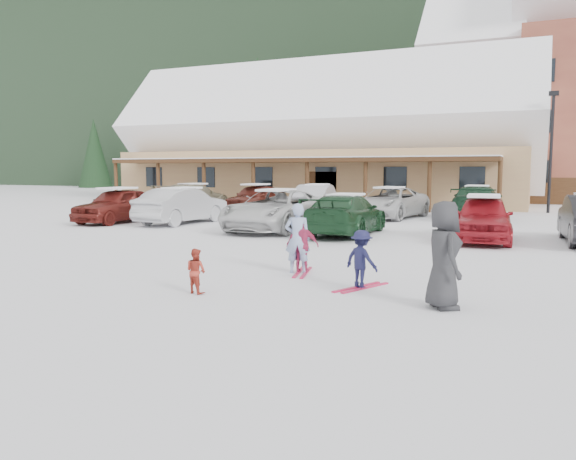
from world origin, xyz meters
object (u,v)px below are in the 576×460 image
at_px(parked_car_2, 276,210).
at_px(parked_car_8, 256,198).
at_px(day_lodge, 321,147).
at_px(child_magenta, 303,245).
at_px(parked_car_4, 483,218).
at_px(parked_car_7, 193,196).
at_px(parked_car_10, 389,203).
at_px(adult_skier, 298,238).
at_px(child_navy, 361,259).
at_px(parked_car_11, 477,202).
at_px(parked_car_9, 317,199).
at_px(toddler_red, 196,271).
at_px(parked_car_3, 346,215).
at_px(lamp_post, 551,145).
at_px(parked_car_0, 118,205).
at_px(bystander_dark, 443,255).
at_px(parked_car_1, 182,206).

bearing_deg(parked_car_2, parked_car_8, 122.82).
height_order(day_lodge, child_magenta, day_lodge).
bearing_deg(day_lodge, child_magenta, -70.33).
distance_m(parked_car_4, parked_car_7, 19.05).
relative_size(parked_car_4, parked_car_10, 0.82).
xyz_separation_m(adult_skier, parked_car_10, (-1.56, 15.09, -0.05)).
relative_size(child_navy, parked_car_7, 0.22).
relative_size(parked_car_2, parked_car_7, 1.09).
bearing_deg(parked_car_10, parked_car_11, 24.66).
distance_m(parked_car_4, parked_car_9, 12.50).
distance_m(toddler_red, parked_car_3, 10.35).
bearing_deg(parked_car_4, lamp_post, 77.36).
distance_m(adult_skier, parked_car_0, 14.47).
relative_size(bystander_dark, parked_car_7, 0.35).
relative_size(toddler_red, parked_car_0, 0.19).
xyz_separation_m(day_lodge, bystander_dark, (12.94, -28.74, -3.03)).
bearing_deg(child_magenta, parked_car_4, -126.36).
distance_m(day_lodge, adult_skier, 28.52).
bearing_deg(parked_car_1, parked_car_3, 175.90).
xyz_separation_m(child_navy, parked_car_8, (-11.08, 17.10, 0.19)).
xyz_separation_m(parked_car_3, parked_car_9, (-4.40, 8.69, 0.05)).
xyz_separation_m(bystander_dark, parked_car_3, (-4.83, 9.64, -0.19)).
bearing_deg(toddler_red, parked_car_7, -43.03).
distance_m(bystander_dark, parked_car_8, 22.18).
relative_size(day_lodge, parked_car_9, 6.19).
relative_size(day_lodge, parked_car_11, 5.37).
xyz_separation_m(parked_car_1, parked_car_4, (12.46, -1.04, -0.03)).
height_order(child_navy, parked_car_2, parked_car_2).
bearing_deg(parked_car_11, parked_car_3, 65.21).
bearing_deg(parked_car_1, parked_car_0, 17.82).
distance_m(parked_car_2, parked_car_11, 10.55).
bearing_deg(parked_car_7, parked_car_4, 159.55).
relative_size(child_navy, parked_car_1, 0.25).
bearing_deg(parked_car_9, adult_skier, 101.84).
xyz_separation_m(bystander_dark, parked_car_0, (-15.53, 10.06, -0.15)).
distance_m(adult_skier, parked_car_11, 16.36).
bearing_deg(parked_car_0, parked_car_11, 30.23).
bearing_deg(parked_car_9, parked_car_10, 156.06).
bearing_deg(parked_car_3, child_magenta, 99.46).
bearing_deg(parked_car_9, parked_car_2, 92.52).
relative_size(toddler_red, parked_car_2, 0.15).
bearing_deg(parked_car_1, toddler_red, 129.57).
bearing_deg(parked_car_11, parked_car_4, 95.17).
distance_m(lamp_post, bystander_dark, 23.99).
height_order(adult_skier, toddler_red, adult_skier).
bearing_deg(parked_car_7, parked_car_1, 127.06).
height_order(adult_skier, parked_car_8, adult_skier).
relative_size(parked_car_3, parked_car_9, 1.06).
xyz_separation_m(parked_car_1, parked_car_10, (7.54, 6.34, -0.03)).
bearing_deg(bystander_dark, child_magenta, 29.10).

